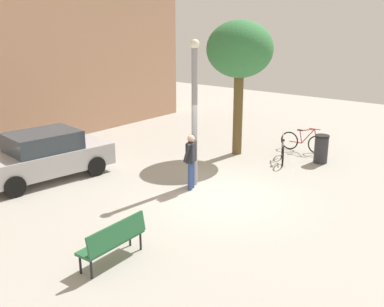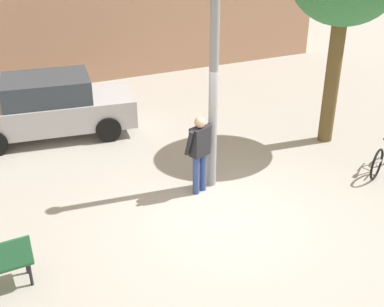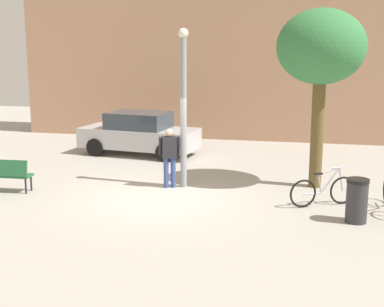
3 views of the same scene
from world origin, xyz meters
name	(u,v)px [view 2 (image 2 of 3)]	position (x,y,z in m)	size (l,w,h in m)	color
ground_plane	(224,217)	(0.00, 0.00, 0.00)	(36.00, 36.00, 0.00)	#A8A399
lamppost	(214,78)	(0.36, 1.23, 2.37)	(0.28, 0.28, 4.38)	gray
person_by_lamppost	(200,150)	(-0.01, 1.07, 0.97)	(0.63, 0.43, 1.67)	#334784
parked_car_silver	(49,107)	(-2.23, 5.25, 0.77)	(4.39, 2.27, 1.55)	#B7B7BC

